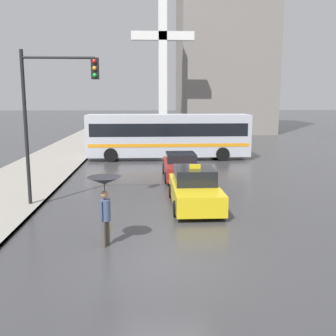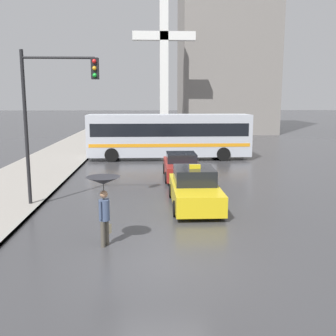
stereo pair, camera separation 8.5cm
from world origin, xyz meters
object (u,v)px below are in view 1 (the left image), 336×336
object	(u,v)px
sedan_red	(181,166)
monument_cross	(163,59)
traffic_light	(53,101)
taxi	(195,189)
city_bus	(168,134)
pedestrian_with_umbrella	(105,192)

from	to	relation	value
sedan_red	monument_cross	world-z (taller)	monument_cross
monument_cross	traffic_light	bearing A→B (deg)	-101.06
taxi	sedan_red	bearing A→B (deg)	-89.45
sedan_red	city_bus	world-z (taller)	city_bus
pedestrian_with_umbrella	monument_cross	size ratio (longest dim) A/B	0.14
taxi	monument_cross	bearing A→B (deg)	-89.74
taxi	pedestrian_with_umbrella	world-z (taller)	pedestrian_with_umbrella
pedestrian_with_umbrella	traffic_light	distance (m)	5.70
sedan_red	monument_cross	size ratio (longest dim) A/B	0.29
sedan_red	pedestrian_with_umbrella	world-z (taller)	pedestrian_with_umbrella
city_bus	pedestrian_with_umbrella	size ratio (longest dim) A/B	5.57
traffic_light	sedan_red	bearing A→B (deg)	45.46
city_bus	traffic_light	xyz separation A→B (m)	(-5.17, -12.70, 2.41)
pedestrian_with_umbrella	monument_cross	distance (m)	33.05
taxi	traffic_light	size ratio (longest dim) A/B	0.75
sedan_red	traffic_light	bearing A→B (deg)	45.46
sedan_red	pedestrian_with_umbrella	xyz separation A→B (m)	(-3.09, -10.07, 1.00)
sedan_red	monument_cross	xyz separation A→B (m)	(-0.07, 22.10, 7.94)
sedan_red	monument_cross	distance (m)	23.48
pedestrian_with_umbrella	monument_cross	xyz separation A→B (m)	(3.02, 32.17, 6.94)
taxi	pedestrian_with_umbrella	bearing A→B (deg)	53.96
taxi	city_bus	world-z (taller)	city_bus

